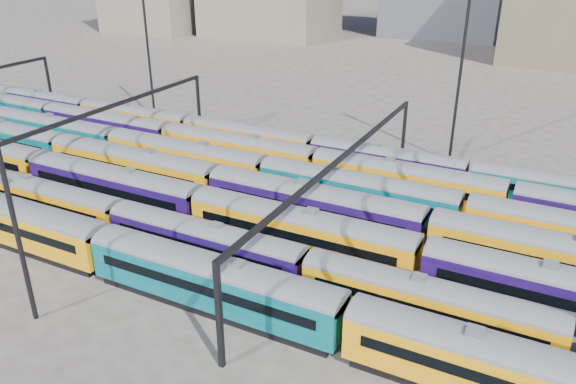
% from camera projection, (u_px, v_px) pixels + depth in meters
% --- Properties ---
extents(ground, '(500.00, 500.00, 0.00)m').
position_uv_depth(ground, '(248.00, 213.00, 57.04)').
color(ground, '#433D39').
rests_on(ground, ground).
extents(rake_0, '(148.44, 3.10, 5.22)m').
position_uv_depth(rake_0, '(212.00, 277.00, 41.27)').
color(rake_0, black).
rests_on(rake_0, ground).
extents(rake_1, '(131.73, 2.75, 4.62)m').
position_uv_depth(rake_1, '(205.00, 239.00, 47.18)').
color(rake_1, black).
rests_on(rake_1, ground).
extents(rake_2, '(127.13, 3.10, 5.22)m').
position_uv_depth(rake_2, '(199.00, 203.00, 52.81)').
color(rake_2, black).
rests_on(rake_2, ground).
extents(rake_3, '(130.82, 3.19, 5.38)m').
position_uv_depth(rake_3, '(216.00, 181.00, 57.42)').
color(rake_3, black).
rests_on(rake_3, ground).
extents(rake_4, '(146.86, 3.07, 5.17)m').
position_uv_depth(rake_4, '(357.00, 189.00, 55.93)').
color(rake_4, black).
rests_on(rake_4, ground).
extents(rake_5, '(123.71, 3.02, 5.08)m').
position_uv_depth(rake_5, '(315.00, 161.00, 62.82)').
color(rake_5, black).
rests_on(rake_5, ground).
extents(rake_6, '(129.72, 2.71, 4.55)m').
position_uv_depth(rake_6, '(247.00, 135.00, 71.95)').
color(rake_6, black).
rests_on(rake_6, ground).
extents(gantry_1, '(0.35, 40.35, 8.03)m').
position_uv_depth(gantry_1, '(92.00, 122.00, 62.54)').
color(gantry_1, black).
rests_on(gantry_1, ground).
extents(gantry_2, '(0.35, 40.35, 8.03)m').
position_uv_depth(gantry_2, '(342.00, 168.00, 50.08)').
color(gantry_2, black).
rests_on(gantry_2, ground).
extents(mast_1, '(1.40, 0.50, 25.60)m').
position_uv_depth(mast_1, '(146.00, 25.00, 81.55)').
color(mast_1, black).
rests_on(mast_1, ground).
extents(mast_3, '(1.40, 0.50, 25.60)m').
position_uv_depth(mast_3, '(464.00, 48.00, 64.48)').
color(mast_3, black).
rests_on(mast_3, ground).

